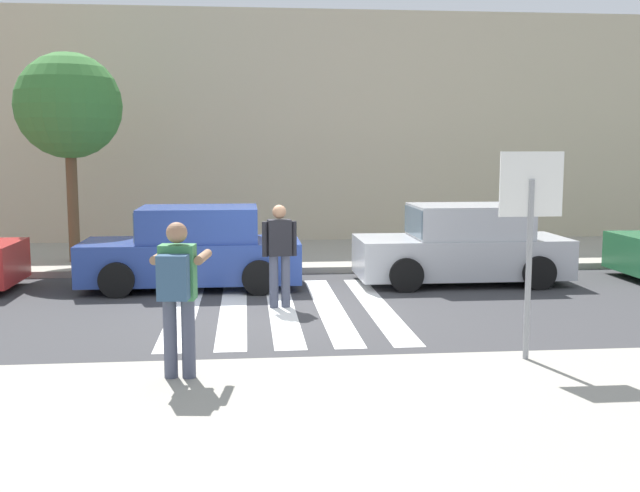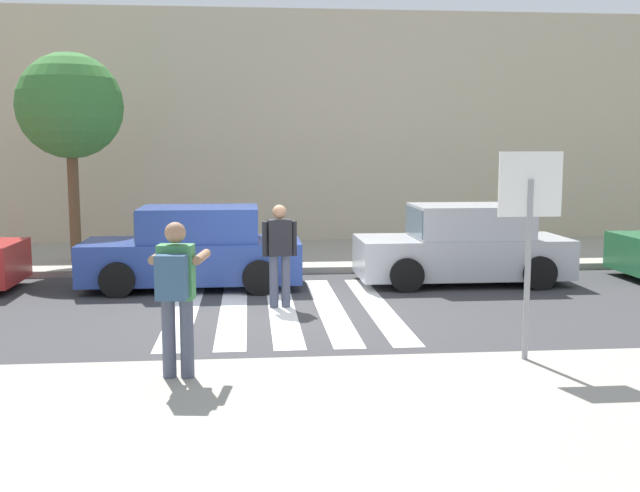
{
  "view_description": "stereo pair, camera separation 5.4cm",
  "coord_description": "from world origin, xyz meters",
  "px_view_note": "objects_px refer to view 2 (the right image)",
  "views": [
    {
      "loc": [
        -0.57,
        -11.99,
        2.66
      ],
      "look_at": [
        0.6,
        -0.2,
        1.1
      ],
      "focal_mm": 42.0,
      "sensor_mm": 36.0,
      "label": 1
    },
    {
      "loc": [
        -0.51,
        -12.0,
        2.66
      ],
      "look_at": [
        0.6,
        -0.2,
        1.1
      ],
      "focal_mm": 42.0,
      "sensor_mm": 36.0,
      "label": 2
    }
  ],
  "objects_px": {
    "photographer_with_backpack": "(176,286)",
    "pedestrian_crossing": "(280,250)",
    "parked_car_silver": "(463,246)",
    "street_tree_west": "(70,107)",
    "parked_car_blue": "(194,250)",
    "stop_sign": "(529,209)"
  },
  "relations": [
    {
      "from": "photographer_with_backpack",
      "to": "parked_car_silver",
      "type": "xyz_separation_m",
      "value": [
        5.0,
        6.2,
        -0.44
      ]
    },
    {
      "from": "street_tree_west",
      "to": "parked_car_silver",
      "type": "bearing_deg",
      "value": -18.41
    },
    {
      "from": "stop_sign",
      "to": "street_tree_west",
      "type": "distance_m",
      "value": 11.22
    },
    {
      "from": "parked_car_blue",
      "to": "parked_car_silver",
      "type": "relative_size",
      "value": 1.0
    },
    {
      "from": "pedestrian_crossing",
      "to": "parked_car_silver",
      "type": "xyz_separation_m",
      "value": [
        3.71,
        1.98,
        -0.25
      ]
    },
    {
      "from": "pedestrian_crossing",
      "to": "parked_car_silver",
      "type": "distance_m",
      "value": 4.21
    },
    {
      "from": "parked_car_silver",
      "to": "street_tree_west",
      "type": "bearing_deg",
      "value": 161.59
    },
    {
      "from": "pedestrian_crossing",
      "to": "parked_car_silver",
      "type": "bearing_deg",
      "value": 28.07
    },
    {
      "from": "stop_sign",
      "to": "parked_car_silver",
      "type": "bearing_deg",
      "value": 80.97
    },
    {
      "from": "photographer_with_backpack",
      "to": "stop_sign",
      "type": "bearing_deg",
      "value": 5.35
    },
    {
      "from": "pedestrian_crossing",
      "to": "stop_sign",
      "type": "bearing_deg",
      "value": -54.08
    },
    {
      "from": "parked_car_silver",
      "to": "street_tree_west",
      "type": "distance_m",
      "value": 8.96
    },
    {
      "from": "stop_sign",
      "to": "parked_car_blue",
      "type": "bearing_deg",
      "value": 126.66
    },
    {
      "from": "photographer_with_backpack",
      "to": "parked_car_blue",
      "type": "height_order",
      "value": "photographer_with_backpack"
    },
    {
      "from": "parked_car_blue",
      "to": "photographer_with_backpack",
      "type": "bearing_deg",
      "value": -87.66
    },
    {
      "from": "parked_car_blue",
      "to": "stop_sign",
      "type": "bearing_deg",
      "value": -53.34
    },
    {
      "from": "stop_sign",
      "to": "street_tree_west",
      "type": "height_order",
      "value": "street_tree_west"
    },
    {
      "from": "parked_car_blue",
      "to": "pedestrian_crossing",
      "type": "bearing_deg",
      "value": -51.93
    },
    {
      "from": "photographer_with_backpack",
      "to": "parked_car_silver",
      "type": "relative_size",
      "value": 0.42
    },
    {
      "from": "photographer_with_backpack",
      "to": "pedestrian_crossing",
      "type": "height_order",
      "value": "photographer_with_backpack"
    },
    {
      "from": "photographer_with_backpack",
      "to": "street_tree_west",
      "type": "xyz_separation_m",
      "value": [
        -3.07,
        8.89,
        2.38
      ]
    },
    {
      "from": "photographer_with_backpack",
      "to": "street_tree_west",
      "type": "bearing_deg",
      "value": 109.04
    }
  ]
}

